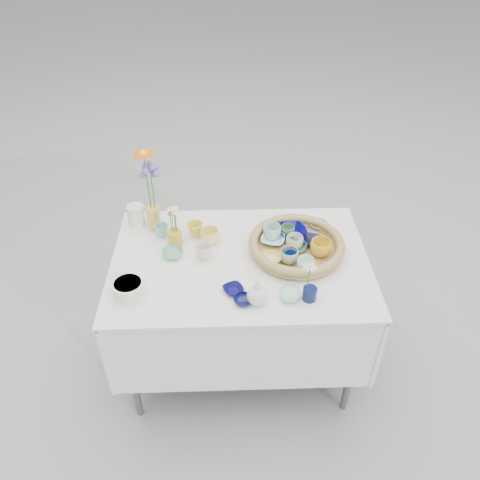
{
  "coord_description": "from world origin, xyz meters",
  "views": [
    {
      "loc": [
        -0.06,
        -1.74,
        2.25
      ],
      "look_at": [
        0.0,
        0.02,
        0.87
      ],
      "focal_mm": 35.0,
      "sensor_mm": 36.0,
      "label": 1
    }
  ],
  "objects_px": {
    "wicker_tray": "(296,246)",
    "tall_vase_yellow": "(154,218)",
    "bud_vase_seafoam": "(290,291)",
    "display_table": "(240,358)"
  },
  "relations": [
    {
      "from": "wicker_tray",
      "to": "tall_vase_yellow",
      "type": "relative_size",
      "value": 3.69
    },
    {
      "from": "tall_vase_yellow",
      "to": "display_table",
      "type": "bearing_deg",
      "value": -31.61
    },
    {
      "from": "wicker_tray",
      "to": "display_table",
      "type": "bearing_deg",
      "value": -169.88
    },
    {
      "from": "display_table",
      "to": "bud_vase_seafoam",
      "type": "distance_m",
      "value": 0.89
    },
    {
      "from": "bud_vase_seafoam",
      "to": "tall_vase_yellow",
      "type": "relative_size",
      "value": 0.77
    },
    {
      "from": "display_table",
      "to": "wicker_tray",
      "type": "xyz_separation_m",
      "value": [
        0.28,
        0.05,
        0.8
      ]
    },
    {
      "from": "display_table",
      "to": "wicker_tray",
      "type": "relative_size",
      "value": 2.66
    },
    {
      "from": "wicker_tray",
      "to": "tall_vase_yellow",
      "type": "bearing_deg",
      "value": 162.84
    },
    {
      "from": "wicker_tray",
      "to": "bud_vase_seafoam",
      "type": "relative_size",
      "value": 4.81
    },
    {
      "from": "display_table",
      "to": "bud_vase_seafoam",
      "type": "bearing_deg",
      "value": -53.07
    }
  ]
}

